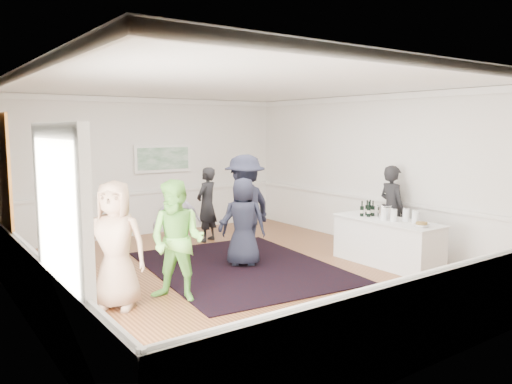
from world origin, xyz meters
TOP-DOWN VIEW (x-y plane):
  - floor at (0.00, 0.00)m, footprint 8.00×8.00m
  - ceiling at (0.00, 0.00)m, footprint 7.00×8.00m
  - wall_left at (-3.50, 0.00)m, footprint 0.02×8.00m
  - wall_right at (3.50, 0.00)m, footprint 0.02×8.00m
  - wall_back at (0.00, 4.00)m, footprint 7.00×0.02m
  - wall_front at (0.00, -4.00)m, footprint 7.00×0.02m
  - wainscoting at (0.00, 0.00)m, footprint 7.00×8.00m
  - mirror at (-3.45, 1.30)m, footprint 0.05×1.25m
  - doorway at (-3.45, -1.90)m, footprint 0.10×1.78m
  - landscape_painting at (0.40, 3.95)m, footprint 1.44×0.06m
  - area_rug at (0.18, 0.30)m, footprint 3.39×4.22m
  - serving_table at (2.48, -1.10)m, footprint 0.79×2.08m
  - bartender at (3.20, -0.60)m, footprint 0.53×0.71m
  - guest_tan at (-2.36, -0.39)m, footprint 1.04×1.00m
  - guest_green at (-1.52, -0.60)m, footprint 1.06×1.09m
  - guest_lilac at (-0.65, 1.13)m, footprint 0.95×0.55m
  - guest_dark_a at (0.55, 0.70)m, footprint 1.44×1.04m
  - guest_dark_b at (0.74, 2.48)m, footprint 0.72×0.63m
  - guest_navy at (0.30, 0.38)m, footprint 0.94×0.89m
  - wine_bottles at (2.48, -0.63)m, footprint 0.31×0.21m
  - juice_pitchers at (2.49, -1.35)m, footprint 0.39×0.63m
  - ice_bucket at (2.53, -0.97)m, footprint 0.26×0.26m
  - nut_bowl at (2.42, -1.88)m, footprint 0.26×0.26m

SIDE VIEW (x-z plane):
  - floor at x=0.00m, z-range 0.00..0.00m
  - area_rug at x=0.18m, z-range 0.00..0.02m
  - serving_table at x=2.48m, z-range 0.00..0.84m
  - wainscoting at x=0.00m, z-range 0.00..1.00m
  - guest_lilac at x=-0.65m, z-range 0.00..1.53m
  - guest_navy at x=0.30m, z-range 0.00..1.62m
  - guest_dark_b at x=0.74m, z-range 0.00..1.65m
  - nut_bowl at x=2.42m, z-range 0.84..0.92m
  - guest_green at x=-1.52m, z-range 0.00..1.77m
  - bartender at x=3.20m, z-range 0.00..1.77m
  - guest_tan at x=-2.36m, z-range 0.00..1.80m
  - ice_bucket at x=2.53m, z-range 0.83..1.08m
  - juice_pitchers at x=2.49m, z-range 0.84..1.08m
  - wine_bottles at x=2.48m, z-range 0.84..1.15m
  - guest_dark_a at x=0.55m, z-range 0.00..2.01m
  - doorway at x=-3.45m, z-range 0.14..2.70m
  - wall_left at x=-3.50m, z-range 0.00..3.20m
  - wall_right at x=3.50m, z-range 0.00..3.20m
  - wall_back at x=0.00m, z-range 0.00..3.20m
  - wall_front at x=0.00m, z-range 0.00..3.20m
  - landscape_painting at x=0.40m, z-range 1.45..2.11m
  - mirror at x=-3.45m, z-range 0.88..2.73m
  - ceiling at x=0.00m, z-range 3.19..3.21m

